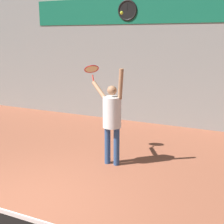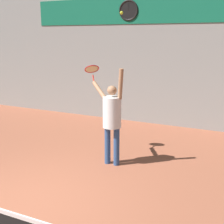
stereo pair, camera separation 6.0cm
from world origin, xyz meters
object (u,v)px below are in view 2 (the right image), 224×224
at_px(scoreboard_clock, 129,10).
at_px(tennis_racket, 92,70).
at_px(tennis_ball, 122,13).
at_px(tennis_player, 112,116).

bearing_deg(scoreboard_clock, tennis_racket, -83.02).
distance_m(tennis_racket, tennis_ball, 1.68).
relative_size(scoreboard_clock, tennis_ball, 9.86).
height_order(scoreboard_clock, tennis_racket, scoreboard_clock).
bearing_deg(tennis_racket, tennis_player, -34.01).
distance_m(scoreboard_clock, tennis_player, 4.45).
height_order(tennis_player, tennis_ball, tennis_ball).
xyz_separation_m(tennis_player, tennis_racket, (-0.76, 0.51, 0.91)).
relative_size(scoreboard_clock, tennis_player, 0.30).
xyz_separation_m(tennis_racket, tennis_ball, (1.02, -0.61, 1.19)).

